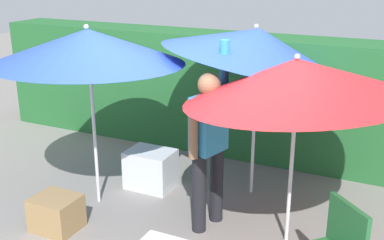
{
  "coord_description": "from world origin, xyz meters",
  "views": [
    {
      "loc": [
        1.92,
        -3.73,
        2.6
      ],
      "look_at": [
        0.0,
        0.3,
        1.1
      ],
      "focal_mm": 44.82,
      "sensor_mm": 36.0,
      "label": 1
    }
  ],
  "objects": [
    {
      "name": "cooler_box",
      "position": [
        -0.77,
        0.77,
        0.23
      ],
      "size": [
        0.55,
        0.41,
        0.46
      ],
      "primitive_type": "cube",
      "color": "silver",
      "rests_on": "ground_plane"
    },
    {
      "name": "ground_plane",
      "position": [
        0.0,
        0.0,
        0.0
      ],
      "size": [
        24.0,
        24.0,
        0.0
      ],
      "primitive_type": "plane",
      "color": "gray"
    },
    {
      "name": "hedge_row",
      "position": [
        0.0,
        2.3,
        0.83
      ],
      "size": [
        8.0,
        0.7,
        1.65
      ],
      "primitive_type": "cube",
      "color": "#23602D",
      "rests_on": "ground_plane"
    },
    {
      "name": "person_vendor",
      "position": [
        0.2,
        0.26,
        0.93
      ],
      "size": [
        0.3,
        0.55,
        1.88
      ],
      "color": "black",
      "rests_on": "ground_plane"
    },
    {
      "name": "umbrella_yellow",
      "position": [
        1.0,
        0.31,
        1.62
      ],
      "size": [
        2.05,
        2.03,
        1.92
      ],
      "color": "silver",
      "rests_on": "ground_plane"
    },
    {
      "name": "umbrella_rainbow",
      "position": [
        0.34,
        1.19,
        1.73
      ],
      "size": [
        2.08,
        2.04,
        2.18
      ],
      "color": "silver",
      "rests_on": "ground_plane"
    },
    {
      "name": "umbrella_orange",
      "position": [
        -1.12,
        0.2,
        1.76
      ],
      "size": [
        2.0,
        2.01,
        1.98
      ],
      "color": "silver",
      "rests_on": "ground_plane"
    },
    {
      "name": "crate_cardboard",
      "position": [
        -1.15,
        -0.46,
        0.18
      ],
      "size": [
        0.44,
        0.39,
        0.35
      ],
      "primitive_type": "cube",
      "color": "#9E7A4C",
      "rests_on": "ground_plane"
    }
  ]
}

